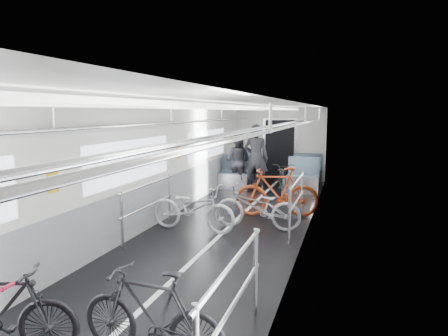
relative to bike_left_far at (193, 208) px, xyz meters
The scene contains 8 objects.
car_shell 1.42m from the bike_left_far, 62.19° to the left, with size 3.02×14.01×2.41m.
bike_left_far is the anchor object (origin of this frame).
bike_right_near 4.03m from the bike_left_far, 73.44° to the right, with size 0.42×1.48×0.89m, color black.
bike_right_mid 1.24m from the bike_left_far, 22.78° to the left, with size 0.59×1.69×0.89m, color #99999D.
bike_right_far 2.03m from the bike_left_far, 48.64° to the left, with size 0.51×1.81×1.09m, color #9C3313.
bike_aisle 4.09m from the bike_left_far, 74.90° to the left, with size 0.60×1.72×0.90m, color black.
person_standing 4.09m from the bike_left_far, 85.90° to the left, with size 0.70×0.46×1.93m, color black.
person_seated 4.35m from the bike_left_far, 94.32° to the left, with size 0.81×0.63×1.66m, color #27252C.
Camera 1 is at (2.22, -6.23, 2.27)m, focal length 32.00 mm.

